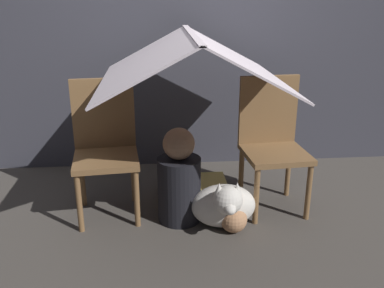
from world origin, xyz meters
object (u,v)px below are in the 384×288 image
Objects in this scene: chair_right at (272,139)px; dog at (224,204)px; person_front at (179,181)px; chair_left at (105,144)px.

chair_right is 0.57m from dog.
chair_left is at bearing 160.09° from person_front.
person_front is at bearing -169.76° from chair_right.
chair_left is at bearing 157.52° from dog.
chair_left reaches higher than person_front.
dog is (0.75, -0.31, -0.31)m from chair_left.
person_front is (-0.64, -0.17, -0.20)m from chair_right.
chair_left is 0.54m from person_front.
chair_left is at bearing 175.22° from chair_right.
person_front is 1.54× the size of dog.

